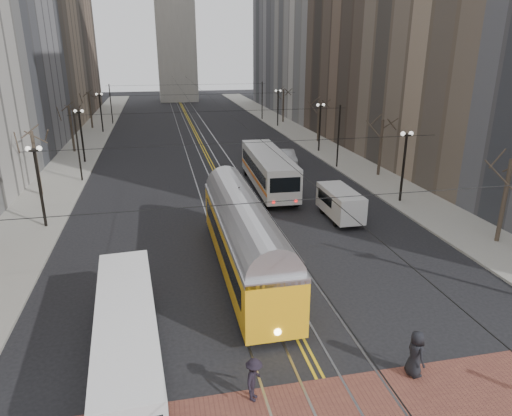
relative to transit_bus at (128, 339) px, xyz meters
name	(u,v)px	position (x,y,z in m)	size (l,w,h in m)	color
ground	(312,363)	(7.16, -1.25, -1.33)	(260.00, 260.00, 0.00)	black
sidewalk_left	(82,150)	(-7.84, 43.75, -1.25)	(5.00, 140.00, 0.15)	gray
sidewalk_right	(310,140)	(22.16, 43.75, -1.25)	(5.00, 140.00, 0.15)	gray
streetcar_rails	(202,145)	(7.16, 43.75, -1.32)	(4.80, 130.00, 0.02)	gray
centre_lines	(202,145)	(7.16, 43.75, -1.32)	(0.42, 130.00, 0.01)	gold
building_left_far	(41,4)	(-18.34, 84.75, 18.67)	(16.00, 20.00, 40.00)	brown
building_right_mid	(389,9)	(32.66, 44.75, 15.67)	(16.00, 20.00, 34.00)	brown
building_right_far	(300,9)	(32.66, 84.75, 18.67)	(16.00, 20.00, 40.00)	slate
lamp_posts	(217,150)	(7.16, 27.50, 1.47)	(27.60, 57.20, 5.60)	black
street_trees	(210,138)	(7.16, 34.00, 1.47)	(31.68, 53.28, 5.60)	#382D23
trolley_wires	(210,129)	(7.16, 33.58, 2.45)	(25.96, 120.00, 6.60)	black
transit_bus	(128,339)	(0.00, 0.00, 0.00)	(2.21, 10.61, 2.65)	white
streetcar	(245,244)	(5.98, 7.15, 0.40)	(2.72, 14.64, 3.45)	yellow
rear_bus	(268,171)	(11.07, 22.68, 0.34)	(2.77, 12.76, 3.33)	silver
cargo_van	(340,205)	(14.47, 14.08, -0.20)	(1.96, 5.09, 2.25)	silver
sedan_grey	(272,171)	(12.33, 26.31, -0.64)	(1.63, 4.05, 1.38)	#414248
sedan_silver	(287,157)	(15.30, 31.55, -0.54)	(1.66, 4.77, 1.57)	#94969B
pedestrian_a	(416,354)	(10.77, -2.75, -0.36)	(0.94, 0.61, 1.92)	black
pedestrian_d	(254,380)	(4.45, -2.75, -0.47)	(1.10, 0.63, 1.70)	black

